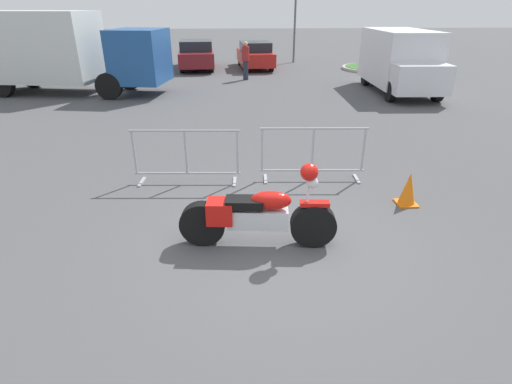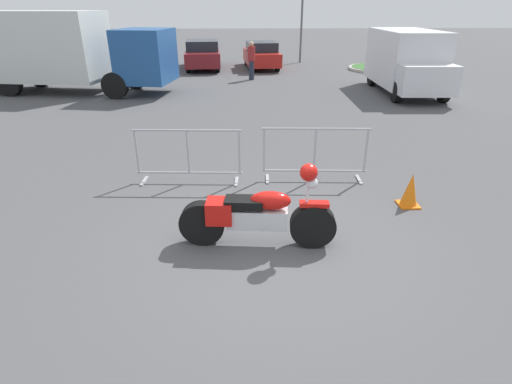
{
  "view_description": "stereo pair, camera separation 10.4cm",
  "coord_description": "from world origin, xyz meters",
  "px_view_note": "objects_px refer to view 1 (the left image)",
  "views": [
    {
      "loc": [
        -0.6,
        -4.74,
        3.16
      ],
      "look_at": [
        -0.27,
        0.6,
        0.65
      ],
      "focal_mm": 28.0,
      "sensor_mm": 36.0,
      "label": 1
    },
    {
      "loc": [
        -0.5,
        -4.75,
        3.16
      ],
      "look_at": [
        -0.27,
        0.6,
        0.65
      ],
      "focal_mm": 28.0,
      "sensor_mm": 36.0,
      "label": 2
    }
  ],
  "objects_px": {
    "motorcycle": "(258,215)",
    "crowd_barrier_near": "(186,156)",
    "box_truck": "(53,49)",
    "parked_car_blue": "(137,56)",
    "delivery_van": "(400,59)",
    "parked_car_white": "(17,56)",
    "pedestrian": "(246,59)",
    "crowd_barrier_far": "(313,153)",
    "parked_car_tan": "(74,56)",
    "parked_car_red": "(255,55)",
    "parked_car_maroon": "(196,54)",
    "traffic_cone": "(408,189)"
  },
  "relations": [
    {
      "from": "crowd_barrier_near",
      "to": "parked_car_blue",
      "type": "relative_size",
      "value": 0.48
    },
    {
      "from": "parked_car_maroon",
      "to": "traffic_cone",
      "type": "distance_m",
      "value": 17.43
    },
    {
      "from": "crowd_barrier_far",
      "to": "delivery_van",
      "type": "xyz_separation_m",
      "value": [
        5.07,
        8.68,
        0.69
      ]
    },
    {
      "from": "delivery_van",
      "to": "parked_car_red",
      "type": "height_order",
      "value": "delivery_van"
    },
    {
      "from": "parked_car_tan",
      "to": "pedestrian",
      "type": "bearing_deg",
      "value": -114.83
    },
    {
      "from": "parked_car_white",
      "to": "parked_car_tan",
      "type": "xyz_separation_m",
      "value": [
        3.18,
        -0.47,
        0.04
      ]
    },
    {
      "from": "motorcycle",
      "to": "parked_car_white",
      "type": "xyz_separation_m",
      "value": [
        -11.69,
        18.08,
        0.25
      ]
    },
    {
      "from": "parked_car_maroon",
      "to": "traffic_cone",
      "type": "relative_size",
      "value": 7.59
    },
    {
      "from": "parked_car_tan",
      "to": "box_truck",
      "type": "bearing_deg",
      "value": -170.39
    },
    {
      "from": "parked_car_red",
      "to": "motorcycle",
      "type": "bearing_deg",
      "value": 173.02
    },
    {
      "from": "motorcycle",
      "to": "parked_car_blue",
      "type": "relative_size",
      "value": 0.53
    },
    {
      "from": "delivery_van",
      "to": "pedestrian",
      "type": "xyz_separation_m",
      "value": [
        -5.92,
        3.2,
        -0.32
      ]
    },
    {
      "from": "crowd_barrier_far",
      "to": "box_truck",
      "type": "distance_m",
      "value": 12.47
    },
    {
      "from": "parked_car_blue",
      "to": "pedestrian",
      "type": "bearing_deg",
      "value": -126.86
    },
    {
      "from": "motorcycle",
      "to": "delivery_van",
      "type": "height_order",
      "value": "delivery_van"
    },
    {
      "from": "parked_car_maroon",
      "to": "parked_car_tan",
      "type": "bearing_deg",
      "value": 88.69
    },
    {
      "from": "parked_car_blue",
      "to": "pedestrian",
      "type": "height_order",
      "value": "pedestrian"
    },
    {
      "from": "box_truck",
      "to": "parked_car_blue",
      "type": "distance_m",
      "value": 6.65
    },
    {
      "from": "crowd_barrier_far",
      "to": "parked_car_white",
      "type": "relative_size",
      "value": 0.48
    },
    {
      "from": "box_truck",
      "to": "traffic_cone",
      "type": "height_order",
      "value": "box_truck"
    },
    {
      "from": "crowd_barrier_far",
      "to": "parked_car_white",
      "type": "bearing_deg",
      "value": 129.28
    },
    {
      "from": "parked_car_white",
      "to": "traffic_cone",
      "type": "relative_size",
      "value": 7.35
    },
    {
      "from": "pedestrian",
      "to": "traffic_cone",
      "type": "xyz_separation_m",
      "value": [
        2.32,
        -13.05,
        -0.63
      ]
    },
    {
      "from": "parked_car_tan",
      "to": "parked_car_maroon",
      "type": "xyz_separation_m",
      "value": [
        6.35,
        0.27,
        -0.02
      ]
    },
    {
      "from": "parked_car_tan",
      "to": "parked_car_blue",
      "type": "height_order",
      "value": "parked_car_tan"
    },
    {
      "from": "crowd_barrier_near",
      "to": "parked_car_blue",
      "type": "xyz_separation_m",
      "value": [
        -4.11,
        15.6,
        0.16
      ]
    },
    {
      "from": "crowd_barrier_near",
      "to": "crowd_barrier_far",
      "type": "distance_m",
      "value": 2.44
    },
    {
      "from": "motorcycle",
      "to": "box_truck",
      "type": "relative_size",
      "value": 0.28
    },
    {
      "from": "crowd_barrier_near",
      "to": "crowd_barrier_far",
      "type": "bearing_deg",
      "value": 0.0
    },
    {
      "from": "parked_car_white",
      "to": "parked_car_blue",
      "type": "distance_m",
      "value": 6.36
    },
    {
      "from": "parked_car_maroon",
      "to": "parked_car_red",
      "type": "height_order",
      "value": "parked_car_maroon"
    },
    {
      "from": "box_truck",
      "to": "traffic_cone",
      "type": "xyz_separation_m",
      "value": [
        9.75,
        -10.42,
        -1.35
      ]
    },
    {
      "from": "motorcycle",
      "to": "crowd_barrier_near",
      "type": "height_order",
      "value": "motorcycle"
    },
    {
      "from": "crowd_barrier_far",
      "to": "parked_car_red",
      "type": "distance_m",
      "value": 15.63
    },
    {
      "from": "crowd_barrier_near",
      "to": "parked_car_tan",
      "type": "distance_m",
      "value": 16.95
    },
    {
      "from": "crowd_barrier_far",
      "to": "parked_car_tan",
      "type": "distance_m",
      "value": 18.14
    },
    {
      "from": "crowd_barrier_far",
      "to": "parked_car_tan",
      "type": "relative_size",
      "value": 0.45
    },
    {
      "from": "pedestrian",
      "to": "parked_car_white",
      "type": "bearing_deg",
      "value": -73.2
    },
    {
      "from": "motorcycle",
      "to": "parked_car_red",
      "type": "height_order",
      "value": "parked_car_red"
    },
    {
      "from": "delivery_van",
      "to": "parked_car_maroon",
      "type": "xyz_separation_m",
      "value": [
        -8.44,
        6.89,
        -0.49
      ]
    },
    {
      "from": "parked_car_tan",
      "to": "parked_car_red",
      "type": "relative_size",
      "value": 1.09
    },
    {
      "from": "delivery_van",
      "to": "parked_car_white",
      "type": "distance_m",
      "value": 19.33
    },
    {
      "from": "delivery_van",
      "to": "parked_car_blue",
      "type": "distance_m",
      "value": 13.53
    },
    {
      "from": "parked_car_tan",
      "to": "parked_car_red",
      "type": "distance_m",
      "value": 9.54
    },
    {
      "from": "parked_car_white",
      "to": "parked_car_red",
      "type": "bearing_deg",
      "value": -94.38
    },
    {
      "from": "crowd_barrier_far",
      "to": "pedestrian",
      "type": "distance_m",
      "value": 11.91
    },
    {
      "from": "parked_car_white",
      "to": "traffic_cone",
      "type": "distance_m",
      "value": 22.22
    },
    {
      "from": "parked_car_blue",
      "to": "crowd_barrier_near",
      "type": "bearing_deg",
      "value": -168.94
    },
    {
      "from": "parked_car_maroon",
      "to": "crowd_barrier_far",
      "type": "bearing_deg",
      "value": -171.49
    },
    {
      "from": "motorcycle",
      "to": "delivery_van",
      "type": "bearing_deg",
      "value": 65.37
    }
  ]
}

